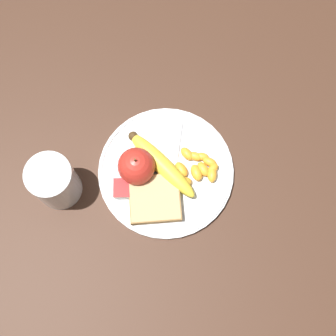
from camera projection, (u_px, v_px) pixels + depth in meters
ground_plane at (168, 173)px, 0.91m from camera, size 3.00×3.00×0.00m
plate at (168, 171)px, 0.91m from camera, size 0.26×0.26×0.01m
juice_glass at (57, 182)px, 0.86m from camera, size 0.08×0.08×0.11m
apple at (139, 166)px, 0.87m from camera, size 0.07×0.07×0.08m
banana at (163, 164)px, 0.89m from camera, size 0.14×0.15×0.03m
bread_slice at (157, 199)px, 0.88m from camera, size 0.10×0.10×0.02m
fork at (175, 175)px, 0.90m from camera, size 0.05×0.20×0.00m
jam_packet at (128, 189)px, 0.88m from camera, size 0.04×0.04×0.02m
orange_segment_0 at (185, 182)px, 0.89m from camera, size 0.04×0.02×0.02m
orange_segment_1 at (197, 156)px, 0.90m from camera, size 0.03×0.03×0.02m
orange_segment_2 at (215, 169)px, 0.89m from camera, size 0.03×0.03×0.02m
orange_segment_3 at (204, 157)px, 0.90m from camera, size 0.03×0.02×0.01m
orange_segment_4 at (189, 154)px, 0.90m from camera, size 0.03×0.03×0.02m
orange_segment_5 at (198, 173)px, 0.89m from camera, size 0.03×0.04×0.02m
orange_segment_6 at (205, 168)px, 0.89m from camera, size 0.03×0.04×0.02m
orange_segment_7 at (183, 172)px, 0.89m from camera, size 0.03×0.04×0.02m
orange_segment_8 at (212, 162)px, 0.90m from camera, size 0.03×0.03×0.02m
orange_segment_9 at (214, 175)px, 0.89m from camera, size 0.02×0.03×0.02m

